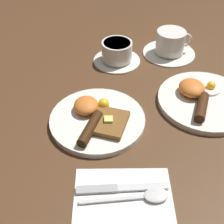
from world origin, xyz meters
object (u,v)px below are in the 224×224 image
at_px(teacup_near, 117,53).
at_px(knife, 117,188).
at_px(breakfast_plate_near, 97,118).
at_px(breakfast_plate_far, 203,99).
at_px(teacup_far, 170,44).
at_px(spoon, 147,196).

height_order(teacup_near, knife, teacup_near).
bearing_deg(knife, breakfast_plate_near, 99.59).
xyz_separation_m(breakfast_plate_far, teacup_far, (-0.25, -0.02, 0.02)).
height_order(knife, spoon, spoon).
relative_size(breakfast_plate_near, knife, 1.27).
xyz_separation_m(breakfast_plate_near, spoon, (0.22, 0.08, -0.00)).
relative_size(teacup_far, knife, 0.90).
bearing_deg(teacup_far, knife, -25.44).
distance_m(teacup_near, teacup_far, 0.17).
bearing_deg(knife, teacup_far, 67.83).
height_order(breakfast_plate_far, teacup_near, teacup_near).
xyz_separation_m(breakfast_plate_near, knife, (0.20, 0.02, -0.01)).
xyz_separation_m(knife, spoon, (0.03, 0.06, 0.00)).
xyz_separation_m(breakfast_plate_near, breakfast_plate_far, (-0.04, 0.28, -0.00)).
bearing_deg(teacup_far, spoon, -19.05).
distance_m(teacup_far, spoon, 0.55).
xyz_separation_m(teacup_far, knife, (0.49, -0.23, -0.03)).
relative_size(teacup_far, spoon, 0.95).
height_order(teacup_near, teacup_far, teacup_far).
bearing_deg(knife, breakfast_plate_far, 46.44).
distance_m(teacup_near, spoon, 0.49).
xyz_separation_m(teacup_near, teacup_far, (-0.02, 0.17, 0.00)).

